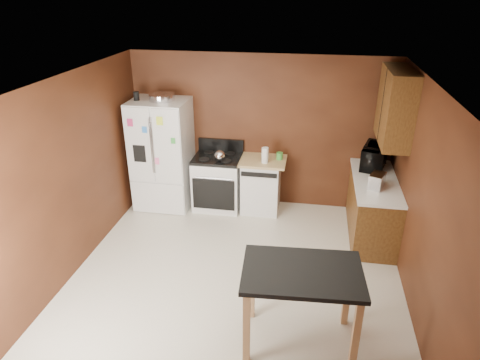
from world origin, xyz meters
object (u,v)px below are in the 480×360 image
(green_canister, at_px, (280,156))
(toaster, at_px, (377,181))
(kettle, at_px, (220,156))
(microwave, at_px, (374,157))
(roasting_pan, at_px, (162,97))
(dishwasher, at_px, (261,184))
(refrigerator, at_px, (162,155))
(paper_towel, at_px, (265,155))
(gas_range, at_px, (218,181))
(pen_cup, at_px, (136,96))
(island, at_px, (302,282))

(green_canister, distance_m, toaster, 1.63)
(kettle, height_order, toaster, toaster)
(kettle, relative_size, microwave, 0.30)
(roasting_pan, xyz_separation_m, dishwasher, (1.57, 0.07, -1.40))
(kettle, xyz_separation_m, green_canister, (0.92, 0.26, -0.04))
(refrigerator, relative_size, dishwasher, 2.02)
(toaster, bearing_deg, kettle, -171.67)
(paper_towel, height_order, toaster, paper_towel)
(paper_towel, height_order, green_canister, paper_towel)
(toaster, bearing_deg, microwave, 109.73)
(green_canister, bearing_deg, toaster, -30.40)
(paper_towel, relative_size, gas_range, 0.23)
(pen_cup, distance_m, gas_range, 1.88)
(kettle, relative_size, dishwasher, 0.20)
(toaster, relative_size, dishwasher, 0.31)
(roasting_pan, xyz_separation_m, island, (2.34, -2.76, -1.08))
(paper_towel, bearing_deg, gas_range, 173.83)
(pen_cup, xyz_separation_m, kettle, (1.32, -0.06, -0.88))
(green_canister, xyz_separation_m, island, (0.49, -2.89, -0.18))
(gas_range, bearing_deg, microwave, -0.29)
(kettle, relative_size, island, 0.14)
(green_canister, bearing_deg, refrigerator, -175.47)
(roasting_pan, relative_size, gas_range, 0.36)
(paper_towel, relative_size, microwave, 0.43)
(island, bearing_deg, dishwasher, 105.15)
(gas_range, bearing_deg, island, -62.07)
(toaster, xyz_separation_m, island, (-0.92, -2.07, -0.24))
(kettle, distance_m, microwave, 2.36)
(roasting_pan, relative_size, green_canister, 3.52)
(paper_towel, bearing_deg, island, -75.54)
(roasting_pan, distance_m, toaster, 3.44)
(roasting_pan, height_order, kettle, roasting_pan)
(roasting_pan, distance_m, kettle, 1.27)
(kettle, distance_m, gas_range, 0.56)
(roasting_pan, xyz_separation_m, microwave, (3.29, 0.03, -0.79))
(paper_towel, height_order, dishwasher, paper_towel)
(roasting_pan, relative_size, kettle, 2.27)
(roasting_pan, relative_size, refrigerator, 0.22)
(dishwasher, bearing_deg, roasting_pan, -177.63)
(pen_cup, distance_m, microwave, 3.76)
(paper_towel, xyz_separation_m, microwave, (1.65, 0.07, 0.05))
(green_canister, xyz_separation_m, toaster, (1.41, -0.83, 0.05))
(green_canister, distance_m, gas_range, 1.11)
(pen_cup, relative_size, dishwasher, 0.15)
(kettle, bearing_deg, microwave, 3.71)
(roasting_pan, bearing_deg, green_canister, 4.05)
(paper_towel, height_order, refrigerator, refrigerator)
(pen_cup, height_order, green_canister, pen_cup)
(gas_range, height_order, island, gas_range)
(roasting_pan, height_order, microwave, roasting_pan)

